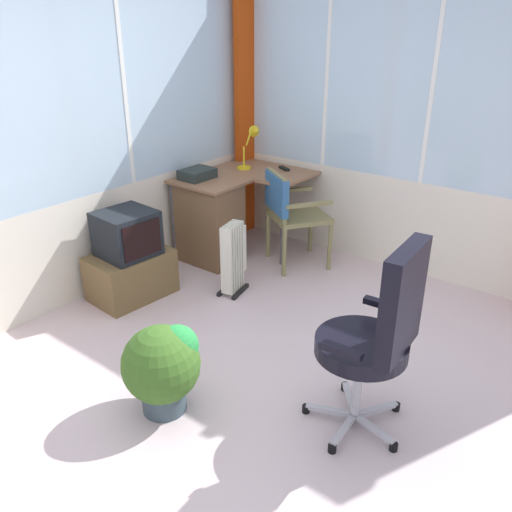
{
  "coord_description": "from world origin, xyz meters",
  "views": [
    {
      "loc": [
        -2.03,
        -1.54,
        2.11
      ],
      "look_at": [
        0.67,
        0.56,
        0.55
      ],
      "focal_mm": 36.77,
      "sensor_mm": 36.0,
      "label": 1
    }
  ],
  "objects_px": {
    "potted_plant": "(163,365)",
    "desk_lamp": "(253,140)",
    "desk": "(213,218)",
    "wooden_armchair": "(287,206)",
    "space_heater": "(234,257)",
    "tv_on_stand": "(130,260)",
    "paper_tray": "(197,174)",
    "tv_remote": "(284,168)",
    "office_chair": "(379,330)"
  },
  "relations": [
    {
      "from": "paper_tray",
      "to": "wooden_armchair",
      "type": "bearing_deg",
      "value": -64.98
    },
    {
      "from": "wooden_armchair",
      "to": "space_heater",
      "type": "xyz_separation_m",
      "value": [
        -0.69,
        0.05,
        -0.27
      ]
    },
    {
      "from": "desk",
      "to": "paper_tray",
      "type": "height_order",
      "value": "paper_tray"
    },
    {
      "from": "wooden_armchair",
      "to": "space_heater",
      "type": "distance_m",
      "value": 0.74
    },
    {
      "from": "desk",
      "to": "office_chair",
      "type": "relative_size",
      "value": 1.01
    },
    {
      "from": "tv_on_stand",
      "to": "potted_plant",
      "type": "distance_m",
      "value": 1.48
    },
    {
      "from": "space_heater",
      "to": "desk_lamp",
      "type": "bearing_deg",
      "value": 29.78
    },
    {
      "from": "office_chair",
      "to": "tv_on_stand",
      "type": "distance_m",
      "value": 2.29
    },
    {
      "from": "wooden_armchair",
      "to": "potted_plant",
      "type": "relative_size",
      "value": 1.63
    },
    {
      "from": "desk_lamp",
      "to": "space_heater",
      "type": "bearing_deg",
      "value": -150.22
    },
    {
      "from": "space_heater",
      "to": "potted_plant",
      "type": "bearing_deg",
      "value": -155.42
    },
    {
      "from": "desk",
      "to": "space_heater",
      "type": "height_order",
      "value": "desk"
    },
    {
      "from": "wooden_armchair",
      "to": "space_heater",
      "type": "bearing_deg",
      "value": 175.99
    },
    {
      "from": "tv_on_stand",
      "to": "potted_plant",
      "type": "height_order",
      "value": "tv_on_stand"
    },
    {
      "from": "paper_tray",
      "to": "tv_on_stand",
      "type": "distance_m",
      "value": 1.05
    },
    {
      "from": "office_chair",
      "to": "space_heater",
      "type": "relative_size",
      "value": 1.86
    },
    {
      "from": "desk",
      "to": "potted_plant",
      "type": "relative_size",
      "value": 2.1
    },
    {
      "from": "desk",
      "to": "desk_lamp",
      "type": "bearing_deg",
      "value": -3.03
    },
    {
      "from": "desk",
      "to": "tv_remote",
      "type": "xyz_separation_m",
      "value": [
        0.7,
        -0.31,
        0.37
      ]
    },
    {
      "from": "space_heater",
      "to": "desk",
      "type": "bearing_deg",
      "value": 56.45
    },
    {
      "from": "paper_tray",
      "to": "tv_on_stand",
      "type": "height_order",
      "value": "paper_tray"
    },
    {
      "from": "desk_lamp",
      "to": "wooden_armchair",
      "type": "xyz_separation_m",
      "value": [
        -0.26,
        -0.59,
        -0.48
      ]
    },
    {
      "from": "desk_lamp",
      "to": "wooden_armchair",
      "type": "distance_m",
      "value": 0.8
    },
    {
      "from": "paper_tray",
      "to": "potted_plant",
      "type": "height_order",
      "value": "paper_tray"
    },
    {
      "from": "desk",
      "to": "potted_plant",
      "type": "xyz_separation_m",
      "value": [
        -1.76,
        -1.21,
        -0.11
      ]
    },
    {
      "from": "paper_tray",
      "to": "tv_on_stand",
      "type": "relative_size",
      "value": 0.41
    },
    {
      "from": "tv_on_stand",
      "to": "paper_tray",
      "type": "bearing_deg",
      "value": 5.96
    },
    {
      "from": "wooden_armchair",
      "to": "tv_on_stand",
      "type": "height_order",
      "value": "wooden_armchair"
    },
    {
      "from": "tv_remote",
      "to": "desk",
      "type": "bearing_deg",
      "value": -176.35
    },
    {
      "from": "desk_lamp",
      "to": "wooden_armchair",
      "type": "height_order",
      "value": "desk_lamp"
    },
    {
      "from": "wooden_armchair",
      "to": "desk",
      "type": "bearing_deg",
      "value": 116.47
    },
    {
      "from": "desk",
      "to": "wooden_armchair",
      "type": "distance_m",
      "value": 0.71
    },
    {
      "from": "desk",
      "to": "office_chair",
      "type": "height_order",
      "value": "office_chair"
    },
    {
      "from": "desk_lamp",
      "to": "tv_remote",
      "type": "bearing_deg",
      "value": -64.64
    },
    {
      "from": "tv_remote",
      "to": "tv_on_stand",
      "type": "height_order",
      "value": "tv_remote"
    },
    {
      "from": "tv_remote",
      "to": "paper_tray",
      "type": "bearing_deg",
      "value": 176.73
    },
    {
      "from": "potted_plant",
      "to": "tv_remote",
      "type": "bearing_deg",
      "value": 19.96
    },
    {
      "from": "potted_plant",
      "to": "desk_lamp",
      "type": "bearing_deg",
      "value": 26.76
    },
    {
      "from": "desk_lamp",
      "to": "paper_tray",
      "type": "height_order",
      "value": "desk_lamp"
    },
    {
      "from": "desk_lamp",
      "to": "space_heater",
      "type": "distance_m",
      "value": 1.32
    },
    {
      "from": "desk_lamp",
      "to": "tv_on_stand",
      "type": "height_order",
      "value": "desk_lamp"
    },
    {
      "from": "tv_on_stand",
      "to": "wooden_armchair",
      "type": "bearing_deg",
      "value": -27.35
    },
    {
      "from": "paper_tray",
      "to": "desk",
      "type": "bearing_deg",
      "value": -72.21
    },
    {
      "from": "tv_on_stand",
      "to": "potted_plant",
      "type": "bearing_deg",
      "value": -122.66
    },
    {
      "from": "tv_remote",
      "to": "potted_plant",
      "type": "xyz_separation_m",
      "value": [
        -2.46,
        -0.89,
        -0.48
      ]
    },
    {
      "from": "wooden_armchair",
      "to": "office_chair",
      "type": "xyz_separation_m",
      "value": [
        -1.49,
        -1.6,
        0.07
      ]
    },
    {
      "from": "tv_on_stand",
      "to": "desk_lamp",
      "type": "bearing_deg",
      "value": -2.5
    },
    {
      "from": "desk_lamp",
      "to": "potted_plant",
      "type": "relative_size",
      "value": 0.76
    },
    {
      "from": "desk",
      "to": "office_chair",
      "type": "xyz_separation_m",
      "value": [
        -1.18,
        -2.22,
        0.23
      ]
    },
    {
      "from": "space_heater",
      "to": "office_chair",
      "type": "bearing_deg",
      "value": -115.83
    }
  ]
}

